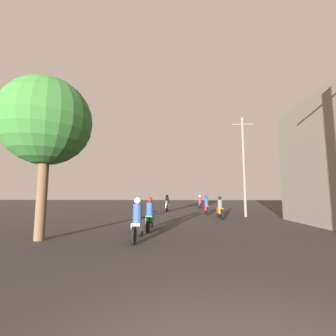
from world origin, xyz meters
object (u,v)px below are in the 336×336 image
at_px(motorcycle_green, 150,217).
at_px(street_tree, 47,122).
at_px(motorcycle_orange, 220,209).
at_px(motorcycle_red, 206,206).
at_px(motorcycle_white, 167,205).
at_px(utility_pole_far, 244,164).
at_px(motorcycle_blue, 200,203).
at_px(motorcycle_silver, 138,223).

bearing_deg(motorcycle_green, street_tree, -140.92).
height_order(motorcycle_orange, motorcycle_red, motorcycle_red).
height_order(motorcycle_green, motorcycle_white, motorcycle_white).
bearing_deg(street_tree, utility_pole_far, 41.36).
xyz_separation_m(motorcycle_green, motorcycle_blue, (3.99, 16.48, 0.00)).
xyz_separation_m(motorcycle_silver, motorcycle_green, (0.16, 2.37, -0.00)).
distance_m(motorcycle_red, motorcycle_blue, 8.27).
bearing_deg(motorcycle_orange, street_tree, -129.14).
height_order(motorcycle_blue, utility_pole_far, utility_pole_far).
height_order(motorcycle_red, motorcycle_blue, motorcycle_red).
bearing_deg(motorcycle_silver, street_tree, 176.90).
distance_m(motorcycle_orange, motorcycle_white, 7.53).
distance_m(utility_pole_far, street_tree, 13.24).
xyz_separation_m(motorcycle_silver, motorcycle_orange, (4.34, 7.37, -0.00)).
bearing_deg(utility_pole_far, street_tree, -138.64).
relative_size(motorcycle_silver, motorcycle_blue, 1.12).
bearing_deg(street_tree, motorcycle_white, 74.11).
xyz_separation_m(motorcycle_silver, motorcycle_red, (3.84, 10.60, 0.02)).
distance_m(motorcycle_white, utility_pole_far, 8.56).
distance_m(motorcycle_silver, motorcycle_green, 2.38).
relative_size(motorcycle_orange, motorcycle_white, 0.92).
distance_m(motorcycle_silver, motorcycle_blue, 19.31).
relative_size(motorcycle_green, motorcycle_white, 0.99).
bearing_deg(utility_pole_far, motorcycle_white, 138.78).
bearing_deg(street_tree, motorcycle_silver, 2.19).
bearing_deg(motorcycle_blue, motorcycle_orange, -91.66).
distance_m(motorcycle_silver, street_tree, 5.14).
bearing_deg(motorcycle_blue, street_tree, -114.56).
bearing_deg(motorcycle_orange, motorcycle_green, -122.76).
bearing_deg(motorcycle_red, motorcycle_orange, -82.33).
xyz_separation_m(motorcycle_orange, motorcycle_blue, (-0.19, 11.49, -0.00)).
distance_m(motorcycle_red, street_tree, 13.53).
distance_m(motorcycle_green, motorcycle_white, 11.45).
height_order(motorcycle_blue, street_tree, street_tree).
height_order(motorcycle_red, street_tree, street_tree).
xyz_separation_m(motorcycle_white, motorcycle_blue, (3.68, 5.04, -0.02)).
bearing_deg(motorcycle_white, motorcycle_silver, -96.16).
xyz_separation_m(motorcycle_orange, street_tree, (-7.85, -7.50, 3.75)).
bearing_deg(motorcycle_red, motorcycle_silver, -110.99).
bearing_deg(motorcycle_white, motorcycle_blue, 49.58).
bearing_deg(motorcycle_orange, motorcycle_red, 105.89).
xyz_separation_m(motorcycle_white, utility_pole_far, (5.95, -5.22, 3.25)).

